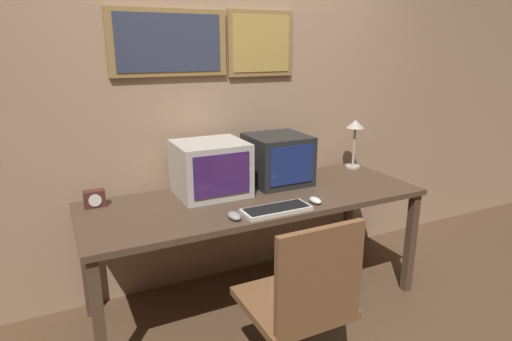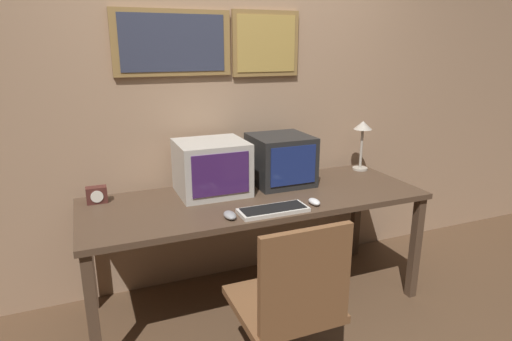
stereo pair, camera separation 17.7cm
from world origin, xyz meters
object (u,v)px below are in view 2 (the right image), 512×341
at_px(mouse_far_corner, 230,215).
at_px(desk_lamp, 362,133).
at_px(mouse_near_keyboard, 314,202).
at_px(office_chair, 288,321).
at_px(monitor_right, 281,160).
at_px(monitor_left, 212,167).
at_px(desk_clock, 97,195).
at_px(keyboard_main, 273,210).

height_order(mouse_far_corner, desk_lamp, desk_lamp).
height_order(mouse_near_keyboard, office_chair, office_chair).
distance_m(monitor_right, office_chair, 1.18).
distance_m(monitor_left, desk_clock, 0.71).
bearing_deg(keyboard_main, monitor_right, 60.47).
bearing_deg(office_chair, monitor_right, 67.04).
bearing_deg(desk_lamp, desk_clock, -179.82).
bearing_deg(mouse_near_keyboard, mouse_far_corner, -178.87).
xyz_separation_m(mouse_far_corner, desk_lamp, (1.24, 0.54, 0.27)).
relative_size(monitor_left, desk_clock, 3.61).
distance_m(keyboard_main, office_chair, 0.64).
height_order(monitor_right, mouse_far_corner, monitor_right).
bearing_deg(mouse_far_corner, monitor_right, 41.63).
xyz_separation_m(monitor_left, office_chair, (0.08, -0.96, -0.52)).
distance_m(monitor_left, keyboard_main, 0.54).
relative_size(monitor_right, mouse_far_corner, 3.48).
height_order(monitor_left, desk_clock, monitor_left).
bearing_deg(keyboard_main, desk_clock, 149.69).
xyz_separation_m(keyboard_main, desk_clock, (-0.92, 0.54, 0.04)).
distance_m(keyboard_main, mouse_far_corner, 0.26).
bearing_deg(desk_lamp, monitor_right, -174.31).
relative_size(monitor_left, mouse_far_corner, 3.84).
bearing_deg(monitor_left, mouse_far_corner, -94.38).
bearing_deg(monitor_left, office_chair, -85.21).
height_order(monitor_right, office_chair, monitor_right).
relative_size(mouse_far_corner, desk_clock, 0.94).
distance_m(monitor_right, mouse_far_corner, 0.72).
xyz_separation_m(keyboard_main, office_chair, (-0.14, -0.50, -0.36)).
distance_m(mouse_far_corner, desk_lamp, 1.38).
bearing_deg(monitor_left, monitor_right, 1.77).
xyz_separation_m(desk_lamp, office_chair, (-1.13, -1.05, -0.64)).
xyz_separation_m(monitor_right, desk_lamp, (0.71, 0.07, 0.12)).
distance_m(monitor_right, mouse_near_keyboard, 0.48).
xyz_separation_m(mouse_near_keyboard, desk_lamp, (0.70, 0.53, 0.27)).
distance_m(monitor_left, monitor_right, 0.49).
relative_size(mouse_near_keyboard, desk_lamp, 0.27).
relative_size(keyboard_main, office_chair, 0.43).
bearing_deg(keyboard_main, desk_lamp, 29.09).
relative_size(mouse_near_keyboard, desk_clock, 0.85).
height_order(monitor_right, keyboard_main, monitor_right).
height_order(keyboard_main, desk_clock, desk_clock).
bearing_deg(mouse_near_keyboard, desk_lamp, 36.98).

